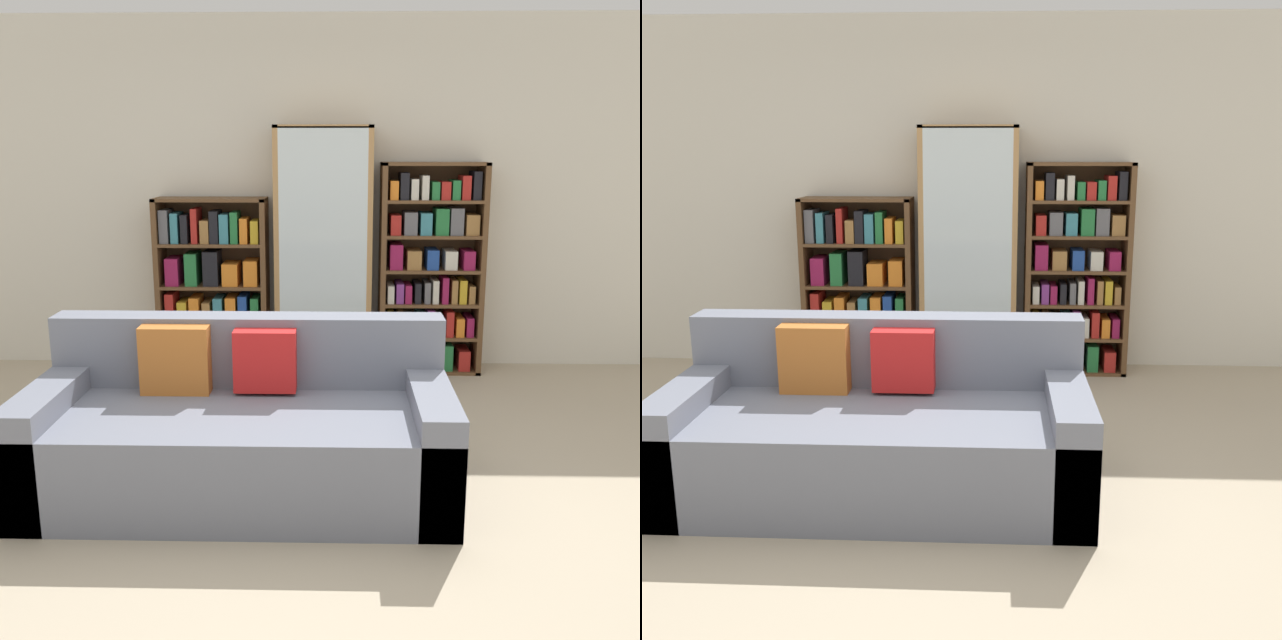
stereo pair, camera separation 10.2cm
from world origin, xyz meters
The scene contains 7 objects.
ground_plane centered at (0.00, 0.00, 0.00)m, with size 16.00×16.00×0.00m, color tan.
wall_back centered at (0.00, 2.64, 1.35)m, with size 7.11×0.06×2.70m.
couch centered at (-0.30, 0.36, 0.30)m, with size 2.09×0.95×0.84m.
bookshelf_left centered at (-0.79, 2.44, 0.66)m, with size 0.85×0.32×1.35m.
display_cabinet centered at (0.07, 2.42, 0.93)m, with size 0.73×0.36×1.88m.
bookshelf_right centered at (0.90, 2.44, 0.79)m, with size 0.79×0.32×1.62m.
wine_bottle centered at (0.39, 1.97, 0.14)m, with size 0.08×0.08×0.35m.
Camera 1 is at (0.18, -3.02, 1.71)m, focal length 40.00 mm.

